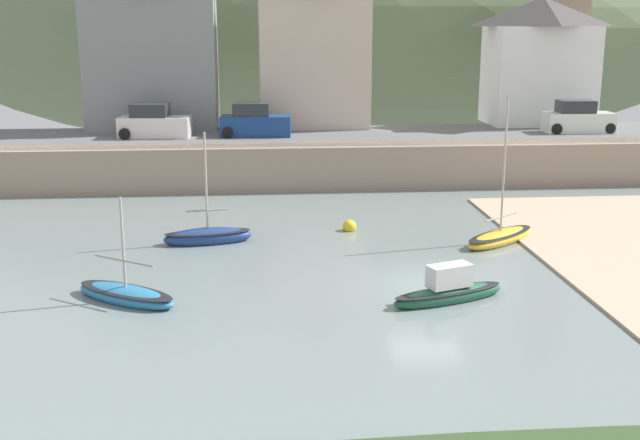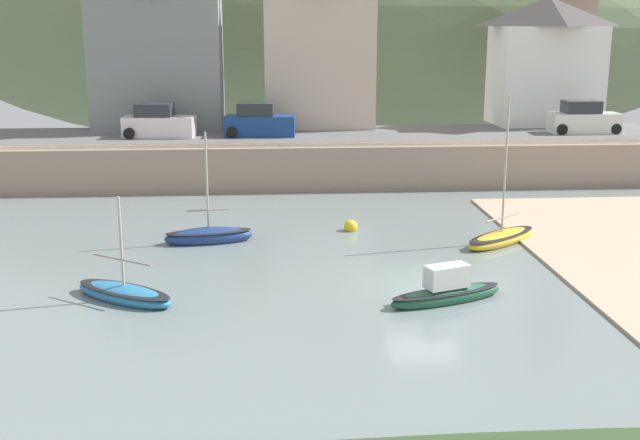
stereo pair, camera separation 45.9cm
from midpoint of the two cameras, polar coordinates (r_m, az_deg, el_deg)
ground at (r=20.42m, az=17.51°, el=-12.33°), size 48.00×41.00×0.61m
quay_seawall at (r=45.04m, az=3.45°, el=4.19°), size 48.00×9.40×2.40m
hillside_backdrop at (r=82.09m, az=1.56°, el=13.61°), size 80.00×44.00×24.17m
waterfront_building_left at (r=52.10m, az=-11.27°, el=12.39°), size 8.23×5.44×10.63m
waterfront_building_centre at (r=51.85m, az=0.12°, el=12.55°), size 7.14×5.14×10.45m
waterfront_building_right at (r=55.00m, az=16.01°, el=10.88°), size 6.86×4.89×8.09m
sailboat_blue_trim at (r=33.72m, az=-7.54°, el=-1.12°), size 3.82×1.78×4.82m
sailboat_tall_mast at (r=27.38m, az=-13.30°, el=-5.11°), size 3.98×3.31×3.65m
sailboat_nearest_shore at (r=26.79m, az=9.47°, el=-5.08°), size 4.23×2.32×1.40m
motorboat_with_cabin at (r=34.21m, az=13.17°, el=-1.21°), size 4.06×3.58×6.24m
parked_car_near_slipway at (r=47.92m, az=-11.16°, el=6.78°), size 4.24×2.08×1.95m
parked_car_by_wall at (r=47.55m, az=-4.08°, el=6.96°), size 4.21×2.00×1.95m
parked_car_end_of_row at (r=51.42m, az=18.49°, el=6.80°), size 4.14×1.82×1.95m
mooring_buoy at (r=35.33m, az=2.57°, el=-0.47°), size 0.61×0.61×0.61m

